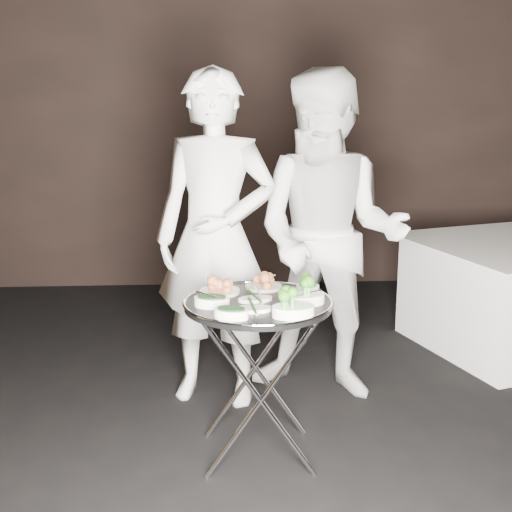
{
  "coord_description": "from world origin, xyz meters",
  "views": [
    {
      "loc": [
        -0.2,
        -2.72,
        1.72
      ],
      "look_at": [
        0.0,
        0.55,
        0.95
      ],
      "focal_mm": 50.0,
      "sensor_mm": 36.0,
      "label": 1
    }
  ],
  "objects": [
    {
      "name": "tray_stand",
      "position": [
        0.0,
        0.4,
        0.42
      ],
      "size": [
        0.51,
        0.44,
        0.76
      ],
      "rotation": [
        0.0,
        0.0,
        -0.04
      ],
      "color": "silver",
      "rests_on": "floor"
    },
    {
      "name": "asparagus_plate_b",
      "position": [
        -0.03,
        0.26,
        0.79
      ],
      "size": [
        0.18,
        0.11,
        0.03
      ],
      "rotation": [
        0.0,
        0.0,
        0.08
      ],
      "color": "white",
      "rests_on": "serving_tray"
    },
    {
      "name": "serving_tray",
      "position": [
        0.0,
        0.4,
        0.76
      ],
      "size": [
        0.69,
        0.69,
        0.04
      ],
      "color": "black",
      "rests_on": "tray_stand"
    },
    {
      "name": "potato_plate_a",
      "position": [
        -0.17,
        0.55,
        0.8
      ],
      "size": [
        0.2,
        0.2,
        0.07
      ],
      "rotation": [
        0.0,
        0.0,
        -0.39
      ],
      "color": "beige",
      "rests_on": "serving_tray"
    },
    {
      "name": "spinach_bowl_a",
      "position": [
        -0.21,
        0.34,
        0.8
      ],
      "size": [
        0.18,
        0.14,
        0.07
      ],
      "rotation": [
        0.0,
        0.0,
        -0.22
      ],
      "color": "white",
      "rests_on": "serving_tray"
    },
    {
      "name": "spinach_bowl_b",
      "position": [
        -0.13,
        0.16,
        0.8
      ],
      "size": [
        0.17,
        0.14,
        0.06
      ],
      "rotation": [
        0.0,
        0.0,
        -0.33
      ],
      "color": "white",
      "rests_on": "serving_tray"
    },
    {
      "name": "wall_back",
      "position": [
        0.0,
        3.52,
        1.5
      ],
      "size": [
        6.0,
        0.05,
        3.0
      ],
      "primitive_type": "cube",
      "color": "black",
      "rests_on": "floor"
    },
    {
      "name": "waiter_right",
      "position": [
        0.44,
        1.11,
        0.92
      ],
      "size": [
        1.08,
        0.97,
        1.83
      ],
      "primitive_type": "imported",
      "rotation": [
        0.0,
        0.0,
        -0.36
      ],
      "color": "silver",
      "rests_on": "floor"
    },
    {
      "name": "potato_plate_b",
      "position": [
        0.04,
        0.62,
        0.8
      ],
      "size": [
        0.18,
        0.18,
        0.06
      ],
      "rotation": [
        0.0,
        0.0,
        0.22
      ],
      "color": "beige",
      "rests_on": "serving_tray"
    },
    {
      "name": "serving_utensils",
      "position": [
        0.02,
        0.47,
        0.82
      ],
      "size": [
        0.58,
        0.41,
        0.01
      ],
      "color": "silver",
      "rests_on": "serving_tray"
    },
    {
      "name": "asparagus_plate_a",
      "position": [
        -0.01,
        0.41,
        0.78
      ],
      "size": [
        0.18,
        0.13,
        0.03
      ],
      "rotation": [
        0.0,
        0.0,
        0.24
      ],
      "color": "white",
      "rests_on": "serving_tray"
    },
    {
      "name": "waiter_left",
      "position": [
        -0.19,
        1.08,
        0.92
      ],
      "size": [
        0.77,
        0.61,
        1.84
      ],
      "primitive_type": "imported",
      "rotation": [
        0.0,
        0.0,
        -0.28
      ],
      "color": "silver",
      "rests_on": "floor"
    },
    {
      "name": "greens_bowl",
      "position": [
        0.24,
        0.52,
        0.8
      ],
      "size": [
        0.11,
        0.11,
        0.06
      ],
      "rotation": [
        0.0,
        0.0,
        -0.16
      ],
      "color": "white",
      "rests_on": "serving_tray"
    },
    {
      "name": "broccoli_bowl_b",
      "position": [
        0.14,
        0.17,
        0.81
      ],
      "size": [
        0.2,
        0.16,
        0.08
      ],
      "rotation": [
        0.0,
        0.0,
        0.13
      ],
      "color": "white",
      "rests_on": "serving_tray"
    },
    {
      "name": "floor",
      "position": [
        0.0,
        0.0,
        -0.03
      ],
      "size": [
        6.0,
        7.0,
        0.05
      ],
      "primitive_type": "cube",
      "color": "black",
      "rests_on": "ground"
    },
    {
      "name": "broccoli_bowl_a",
      "position": [
        0.21,
        0.35,
        0.8
      ],
      "size": [
        0.21,
        0.17,
        0.07
      ],
      "rotation": [
        0.0,
        0.0,
        0.28
      ],
      "color": "white",
      "rests_on": "serving_tray"
    }
  ]
}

